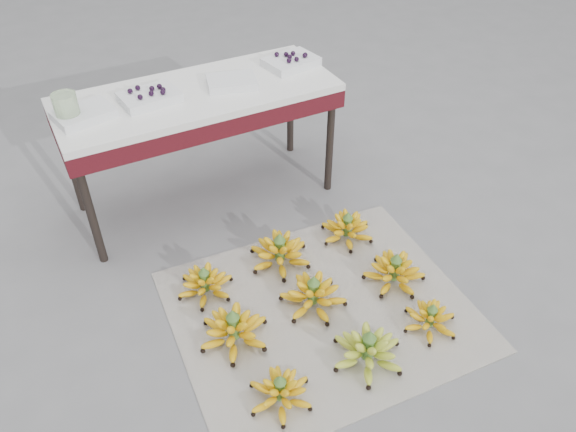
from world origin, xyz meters
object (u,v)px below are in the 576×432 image
bunch_front_left (280,392)px  bunch_back_center (280,252)px  bunch_mid_left (234,329)px  tray_right (232,82)px  vendor_table (198,105)px  bunch_back_right (347,229)px  bunch_front_right (430,319)px  tray_left (150,97)px  bunch_mid_right (394,272)px  bunch_mid_center (313,295)px  bunch_front_center (368,350)px  bunch_back_left (205,283)px  newspaper_mat (321,310)px  glass_jar (67,108)px  tray_far_left (84,114)px  tray_far_right (291,62)px

bunch_front_left → bunch_back_center: size_ratio=0.87×
bunch_back_center → bunch_mid_left: bearing=-138.6°
tray_right → vendor_table: bearing=171.3°
bunch_back_right → vendor_table: vendor_table is taller
bunch_front_right → tray_left: 1.59m
bunch_mid_right → bunch_mid_center: bearing=163.8°
bunch_front_center → bunch_back_left: size_ratio=1.03×
bunch_front_right → bunch_mid_right: 0.29m
newspaper_mat → bunch_back_left: bunch_back_left is taller
bunch_mid_center → glass_jar: glass_jar is taller
newspaper_mat → bunch_mid_right: bunch_mid_right is taller
bunch_front_right → tray_right: 1.43m
bunch_back_right → tray_far_left: tray_far_left is taller
bunch_mid_left → bunch_back_left: (-0.01, 0.31, -0.01)m
bunch_mid_right → glass_jar: size_ratio=2.43×
bunch_mid_center → vendor_table: vendor_table is taller
bunch_front_left → bunch_mid_center: (0.34, 0.36, 0.01)m
bunch_mid_right → tray_far_right: tray_far_right is taller
newspaper_mat → tray_far_right: size_ratio=4.36×
bunch_mid_center → tray_left: size_ratio=1.27×
bunch_mid_right → bunch_back_right: 0.36m
bunch_mid_center → bunch_back_center: size_ratio=1.19×
tray_far_left → bunch_front_center: bearing=-61.6°
tray_far_right → bunch_back_right: bearing=-93.3°
bunch_back_center → bunch_back_left: bearing=-176.7°
bunch_mid_left → tray_left: 1.13m
bunch_back_center → tray_left: 0.94m
tray_far_right → bunch_back_center: bearing=-121.6°
bunch_mid_right → tray_far_left: 1.55m
bunch_mid_center → vendor_table: size_ratio=0.26×
tray_far_left → bunch_back_left: bearing=-67.7°
bunch_back_right → tray_left: tray_left is taller
newspaper_mat → bunch_back_right: bearing=45.3°
newspaper_mat → bunch_front_left: bunch_front_left is taller
newspaper_mat → vendor_table: 1.15m
bunch_back_left → tray_far_left: (-0.26, 0.64, 0.60)m
bunch_front_right → tray_far_right: (0.04, 1.32, 0.61)m
bunch_front_center → tray_left: bearing=118.3°
bunch_front_left → bunch_back_right: bunch_back_right is taller
bunch_mid_center → bunch_back_right: (0.37, 0.31, -0.01)m
tray_right → tray_far_right: size_ratio=0.94×
newspaper_mat → bunch_mid_center: bunch_mid_center is taller
bunch_mid_center → vendor_table: bearing=81.6°
bunch_mid_left → newspaper_mat: bearing=13.5°
bunch_mid_left → bunch_mid_right: bearing=15.7°
tray_left → tray_far_right: 0.76m
bunch_front_right → bunch_back_center: 0.75m
bunch_mid_left → tray_right: (0.43, 0.93, 0.59)m
tray_left → bunch_back_right: bearing=-41.4°
bunch_back_center → glass_jar: bearing=139.6°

